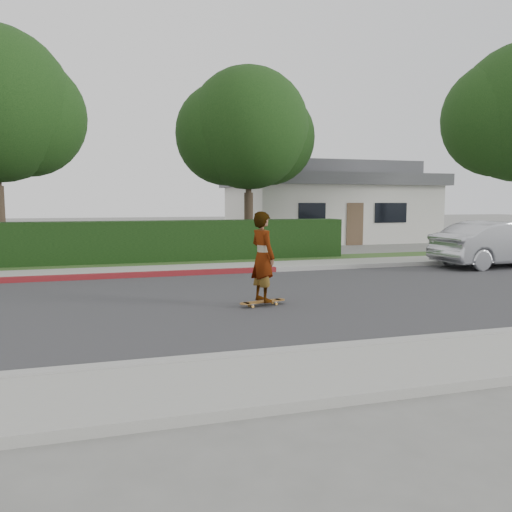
# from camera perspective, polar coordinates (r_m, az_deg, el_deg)

# --- Properties ---
(ground) EXTENTS (120.00, 120.00, 0.00)m
(ground) POSITION_cam_1_polar(r_m,az_deg,el_deg) (11.32, 3.99, -4.82)
(ground) COLOR slate
(ground) RESTS_ON ground
(road) EXTENTS (60.00, 8.00, 0.01)m
(road) POSITION_cam_1_polar(r_m,az_deg,el_deg) (11.32, 3.99, -4.79)
(road) COLOR #2D2D30
(road) RESTS_ON ground
(curb_near) EXTENTS (60.00, 0.20, 0.15)m
(curb_near) POSITION_cam_1_polar(r_m,az_deg,el_deg) (7.69, 14.78, -9.77)
(curb_near) COLOR #9E9E99
(curb_near) RESTS_ON ground
(sidewalk_near) EXTENTS (60.00, 1.60, 0.12)m
(sidewalk_near) POSITION_cam_1_polar(r_m,az_deg,el_deg) (6.98, 18.67, -11.70)
(sidewalk_near) COLOR gray
(sidewalk_near) RESTS_ON ground
(curb_far) EXTENTS (60.00, 0.20, 0.15)m
(curb_far) POSITION_cam_1_polar(r_m,az_deg,el_deg) (15.17, -1.38, -1.69)
(curb_far) COLOR #9E9E99
(curb_far) RESTS_ON ground
(curb_red_section) EXTENTS (12.00, 0.21, 0.15)m
(curb_red_section) POSITION_cam_1_polar(r_m,az_deg,el_deg) (14.71, -20.57, -2.33)
(curb_red_section) COLOR maroon
(curb_red_section) RESTS_ON ground
(sidewalk_far) EXTENTS (60.00, 1.60, 0.12)m
(sidewalk_far) POSITION_cam_1_polar(r_m,az_deg,el_deg) (16.03, -2.21, -1.31)
(sidewalk_far) COLOR gray
(sidewalk_far) RESTS_ON ground
(planting_strip) EXTENTS (60.00, 1.60, 0.10)m
(planting_strip) POSITION_cam_1_polar(r_m,az_deg,el_deg) (17.58, -3.48, -0.68)
(planting_strip) COLOR #2D4C1E
(planting_strip) RESTS_ON ground
(hedge) EXTENTS (15.00, 1.00, 1.50)m
(hedge) POSITION_cam_1_polar(r_m,az_deg,el_deg) (17.69, -13.45, 1.48)
(hedge) COLOR black
(hedge) RESTS_ON ground
(tree_center) EXTENTS (5.66, 4.84, 7.44)m
(tree_center) POSITION_cam_1_polar(r_m,az_deg,el_deg) (20.50, -1.05, 13.92)
(tree_center) COLOR #33261C
(tree_center) RESTS_ON ground
(house) EXTENTS (10.60, 8.60, 4.30)m
(house) POSITION_cam_1_polar(r_m,az_deg,el_deg) (28.95, 7.94, 6.05)
(house) COLOR beige
(house) RESTS_ON ground
(skateboard) EXTENTS (1.07, 0.43, 0.10)m
(skateboard) POSITION_cam_1_polar(r_m,az_deg,el_deg) (10.42, 0.77, -5.26)
(skateboard) COLOR gold
(skateboard) RESTS_ON ground
(skateboarder) EXTENTS (0.62, 0.78, 1.86)m
(skateboarder) POSITION_cam_1_polar(r_m,az_deg,el_deg) (10.27, 0.78, -0.08)
(skateboarder) COLOR white
(skateboarder) RESTS_ON skateboard
(car_silver) EXTENTS (4.69, 1.87, 1.52)m
(car_silver) POSITION_cam_1_polar(r_m,az_deg,el_deg) (18.46, 26.04, 1.24)
(car_silver) COLOR #A5A7AC
(car_silver) RESTS_ON ground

